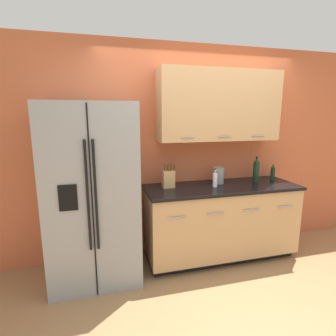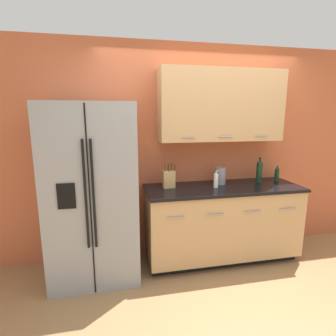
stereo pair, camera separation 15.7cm
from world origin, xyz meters
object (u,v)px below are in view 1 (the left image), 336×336
object	(u,v)px
wine_bottle	(256,170)
oil_bottle	(273,173)
refrigerator	(93,195)
steel_canister	(219,175)
knife_block	(168,178)
soap_dispenser	(215,180)

from	to	relation	value
wine_bottle	oil_bottle	distance (m)	0.26
refrigerator	steel_canister	xyz separation A→B (m)	(1.50, 0.16, 0.09)
wine_bottle	oil_bottle	world-z (taller)	wine_bottle
knife_block	soap_dispenser	world-z (taller)	knife_block
knife_block	soap_dispenser	bearing A→B (deg)	-12.18
steel_canister	oil_bottle	bearing A→B (deg)	-1.22
soap_dispenser	oil_bottle	world-z (taller)	soap_dispenser
knife_block	soap_dispenser	xyz separation A→B (m)	(0.54, -0.12, -0.02)
soap_dispenser	steel_canister	size ratio (longest dim) A/B	0.93
knife_block	wine_bottle	bearing A→B (deg)	0.36
refrigerator	wine_bottle	world-z (taller)	refrigerator
wine_bottle	oil_bottle	bearing A→B (deg)	0.96
refrigerator	oil_bottle	size ratio (longest dim) A/B	9.38
soap_dispenser	steel_canister	xyz separation A→B (m)	(0.11, 0.14, 0.02)
knife_block	oil_bottle	world-z (taller)	knife_block
wine_bottle	soap_dispenser	size ratio (longest dim) A/B	1.56
knife_block	oil_bottle	distance (m)	1.41
wine_bottle	steel_canister	xyz separation A→B (m)	(-0.51, 0.02, -0.04)
refrigerator	wine_bottle	size ratio (longest dim) A/B	5.93
refrigerator	soap_dispenser	distance (m)	1.39
soap_dispenser	oil_bottle	distance (m)	0.89
soap_dispenser	knife_block	bearing A→B (deg)	167.82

